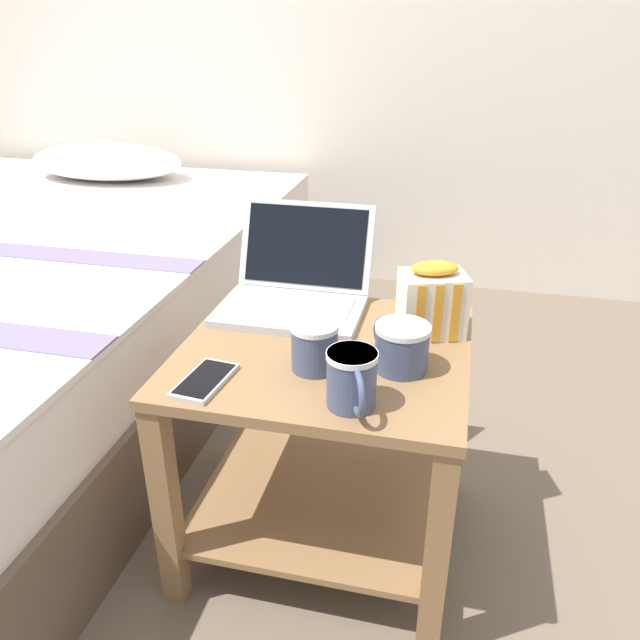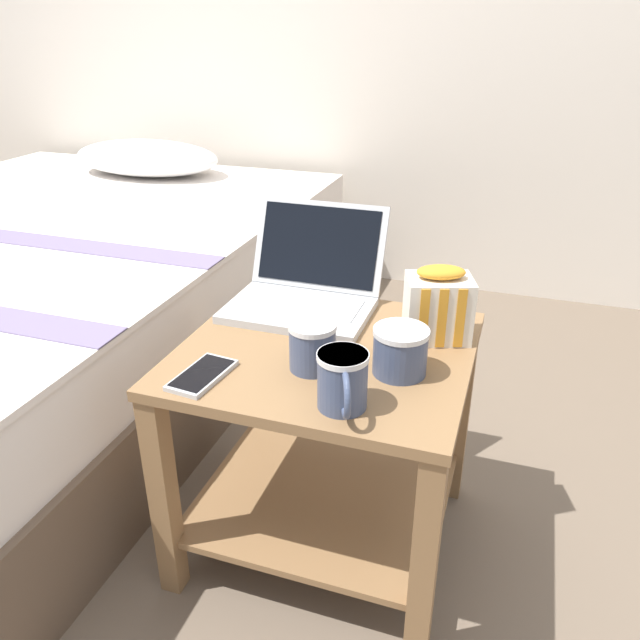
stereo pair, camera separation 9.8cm
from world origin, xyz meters
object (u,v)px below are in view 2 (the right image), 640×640
(laptop, at_px, (305,288))
(cell_phone, at_px, (202,375))
(bed, at_px, (33,290))
(mug_front_left, at_px, (400,348))
(mug_mid_center, at_px, (311,343))
(mug_front_right, at_px, (343,379))
(snack_bag, at_px, (438,306))

(laptop, height_order, cell_phone, laptop)
(bed, xyz_separation_m, mug_front_left, (1.37, -0.55, 0.29))
(mug_front_left, height_order, mug_mid_center, mug_mid_center)
(mug_front_left, xyz_separation_m, mug_front_right, (-0.06, -0.15, 0.01))
(mug_front_left, bearing_deg, cell_phone, -158.17)
(mug_front_left, height_order, cell_phone, mug_front_left)
(mug_front_right, height_order, mug_mid_center, mug_front_right)
(mug_front_right, bearing_deg, cell_phone, 177.63)
(mug_mid_center, bearing_deg, laptop, 112.21)
(bed, xyz_separation_m, cell_phone, (1.04, -0.68, 0.25))
(mug_mid_center, xyz_separation_m, cell_phone, (-0.18, -0.10, -0.05))
(laptop, bearing_deg, cell_phone, -101.33)
(bed, distance_m, cell_phone, 1.27)
(bed, height_order, mug_mid_center, bed)
(bed, bearing_deg, cell_phone, -33.30)
(bed, height_order, snack_bag, snack_bag)
(laptop, distance_m, snack_bag, 0.31)
(laptop, height_order, mug_front_left, laptop)
(mug_mid_center, bearing_deg, snack_bag, 44.04)
(laptop, xyz_separation_m, mug_mid_center, (0.11, -0.26, 0.01))
(mug_front_left, height_order, snack_bag, snack_bag)
(bed, distance_m, mug_front_left, 1.51)
(cell_phone, bearing_deg, snack_bag, 37.95)
(mug_mid_center, bearing_deg, mug_front_left, 12.18)
(snack_bag, bearing_deg, mug_front_right, -109.41)
(mug_front_right, relative_size, cell_phone, 0.87)
(laptop, bearing_deg, mug_mid_center, -67.79)
(mug_front_right, xyz_separation_m, snack_bag, (0.11, 0.31, 0.02))
(cell_phone, bearing_deg, laptop, 78.67)
(laptop, xyz_separation_m, mug_front_left, (0.26, -0.22, 0.01))
(cell_phone, bearing_deg, bed, 146.70)
(laptop, height_order, mug_front_right, laptop)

